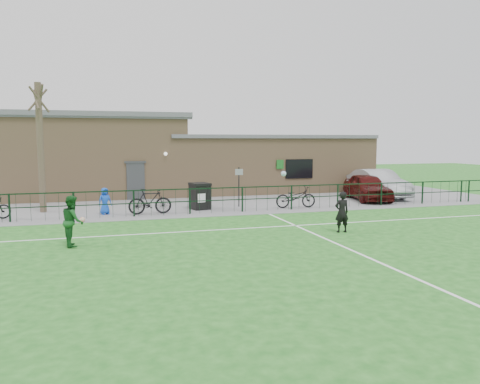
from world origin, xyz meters
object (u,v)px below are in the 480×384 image
object	(u,v)px
wheelie_bin_left	(200,197)
bicycle_d	(150,201)
spectator_child	(105,201)
car_silver	(378,183)
car_maroon	(367,187)
outfield_player	(73,221)
bare_tree	(41,148)
ball_ground	(82,220)
sign_post	(239,187)
wheelie_bin_right	(202,197)
bicycle_e	(296,197)

from	to	relation	value
wheelie_bin_left	bicycle_d	xyz separation A→B (m)	(-2.48, -0.88, -0.02)
wheelie_bin_left	spectator_child	bearing A→B (deg)	172.31
wheelie_bin_left	car_silver	size ratio (longest dim) A/B	0.24
car_maroon	spectator_child	xyz separation A→B (m)	(-14.19, -1.13, -0.13)
car_silver	outfield_player	distance (m)	18.59
bare_tree	ball_ground	size ratio (longest dim) A/B	27.03
sign_post	bicycle_d	xyz separation A→B (m)	(-4.57, -1.20, -0.42)
wheelie_bin_right	spectator_child	distance (m)	4.63
wheelie_bin_left	wheelie_bin_right	distance (m)	0.20
bicycle_e	wheelie_bin_left	bearing A→B (deg)	84.35
sign_post	outfield_player	bearing A→B (deg)	-137.35
wheelie_bin_left	car_silver	bearing A→B (deg)	-3.15
car_maroon	spectator_child	world-z (taller)	car_maroon
sign_post	car_maroon	bearing A→B (deg)	3.36
bare_tree	sign_post	world-z (taller)	bare_tree
wheelie_bin_right	ball_ground	distance (m)	6.00
wheelie_bin_right	outfield_player	size ratio (longest dim) A/B	0.69
bare_tree	wheelie_bin_right	distance (m)	7.85
wheelie_bin_left	bicycle_d	world-z (taller)	wheelie_bin_left
car_maroon	bicycle_d	distance (m)	12.33
outfield_player	ball_ground	size ratio (longest dim) A/B	7.36
wheelie_bin_right	outfield_player	world-z (taller)	outfield_player
bare_tree	spectator_child	world-z (taller)	bare_tree
bicycle_e	bicycle_d	bearing A→B (deg)	95.01
sign_post	car_silver	size ratio (longest dim) A/B	0.40
sign_post	car_maroon	world-z (taller)	sign_post
wheelie_bin_left	wheelie_bin_right	bearing A→B (deg)	21.80
bicycle_d	bicycle_e	size ratio (longest dim) A/B	0.96
bare_tree	outfield_player	bearing A→B (deg)	-77.36
bicycle_e	ball_ground	size ratio (longest dim) A/B	9.13
wheelie_bin_right	outfield_player	distance (m)	8.81
car_maroon	ball_ground	distance (m)	15.41
sign_post	bare_tree	bearing A→B (deg)	174.88
bare_tree	car_maroon	bearing A→B (deg)	-1.30
wheelie_bin_right	bicycle_e	xyz separation A→B (m)	(4.52, -1.00, -0.03)
bicycle_d	bicycle_e	xyz separation A→B (m)	(7.16, -0.01, -0.05)
wheelie_bin_left	spectator_child	world-z (taller)	spectator_child
sign_post	outfield_player	size ratio (longest dim) A/B	1.22
car_maroon	outfield_player	world-z (taller)	outfield_player
wheelie_bin_left	sign_post	distance (m)	2.15
wheelie_bin_right	car_maroon	distance (m)	9.61
wheelie_bin_left	ball_ground	world-z (taller)	wheelie_bin_left
bicycle_e	wheelie_bin_right	bearing A→B (deg)	82.64
car_maroon	bicycle_e	xyz separation A→B (m)	(-5.06, -1.66, -0.21)
bare_tree	wheelie_bin_left	size ratio (longest dim) A/B	5.00
bicycle_d	bicycle_e	world-z (taller)	bicycle_d
wheelie_bin_left	sign_post	world-z (taller)	sign_post
bicycle_d	ball_ground	size ratio (longest dim) A/B	8.76
wheelie_bin_left	outfield_player	xyz separation A→B (m)	(-5.48, -6.65, 0.20)
sign_post	car_maroon	size ratio (longest dim) A/B	0.46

